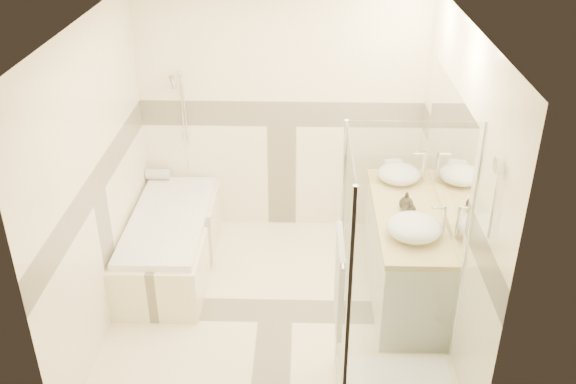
{
  "coord_description": "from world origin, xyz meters",
  "views": [
    {
      "loc": [
        0.23,
        -4.44,
        3.59
      ],
      "look_at": [
        0.1,
        0.25,
        1.05
      ],
      "focal_mm": 40.0,
      "sensor_mm": 36.0,
      "label": 1
    }
  ],
  "objects_px": {
    "bathtub": "(171,239)",
    "vessel_sink_near": "(399,174)",
    "vessel_sink_far": "(414,227)",
    "amenity_bottle_a": "(409,209)",
    "amenity_bottle_b": "(406,201)",
    "vanity": "(404,253)",
    "shower_enclosure": "(387,344)"
  },
  "relations": [
    {
      "from": "vanity",
      "to": "amenity_bottle_b",
      "type": "xyz_separation_m",
      "value": [
        -0.02,
        0.04,
        0.5
      ]
    },
    {
      "from": "vessel_sink_near",
      "to": "amenity_bottle_a",
      "type": "xyz_separation_m",
      "value": [
        0.0,
        -0.68,
        0.01
      ]
    },
    {
      "from": "bathtub",
      "to": "vanity",
      "type": "xyz_separation_m",
      "value": [
        2.15,
        -0.35,
        0.12
      ]
    },
    {
      "from": "bathtub",
      "to": "vessel_sink_far",
      "type": "height_order",
      "value": "vessel_sink_far"
    },
    {
      "from": "shower_enclosure",
      "to": "amenity_bottle_b",
      "type": "relative_size",
      "value": 12.84
    },
    {
      "from": "vessel_sink_far",
      "to": "bathtub",
      "type": "bearing_deg",
      "value": 160.61
    },
    {
      "from": "bathtub",
      "to": "amenity_bottle_b",
      "type": "relative_size",
      "value": 10.7
    },
    {
      "from": "vanity",
      "to": "vessel_sink_far",
      "type": "height_order",
      "value": "vessel_sink_far"
    },
    {
      "from": "vanity",
      "to": "amenity_bottle_b",
      "type": "relative_size",
      "value": 10.19
    },
    {
      "from": "vessel_sink_near",
      "to": "amenity_bottle_b",
      "type": "bearing_deg",
      "value": -90.0
    },
    {
      "from": "amenity_bottle_a",
      "to": "amenity_bottle_b",
      "type": "height_order",
      "value": "amenity_bottle_a"
    },
    {
      "from": "vanity",
      "to": "vessel_sink_near",
      "type": "bearing_deg",
      "value": 92.05
    },
    {
      "from": "bathtub",
      "to": "shower_enclosure",
      "type": "distance_m",
      "value": 2.47
    },
    {
      "from": "vanity",
      "to": "amenity_bottle_a",
      "type": "bearing_deg",
      "value": -99.28
    },
    {
      "from": "vessel_sink_far",
      "to": "amenity_bottle_a",
      "type": "xyz_separation_m",
      "value": [
        0.0,
        0.28,
        0.0
      ]
    },
    {
      "from": "vessel_sink_far",
      "to": "amenity_bottle_a",
      "type": "height_order",
      "value": "amenity_bottle_a"
    },
    {
      "from": "vanity",
      "to": "amenity_bottle_a",
      "type": "xyz_separation_m",
      "value": [
        -0.02,
        -0.12,
        0.52
      ]
    },
    {
      "from": "vessel_sink_near",
      "to": "amenity_bottle_b",
      "type": "distance_m",
      "value": 0.52
    },
    {
      "from": "shower_enclosure",
      "to": "bathtub",
      "type": "bearing_deg",
      "value": 138.9
    },
    {
      "from": "vanity",
      "to": "vessel_sink_near",
      "type": "height_order",
      "value": "vessel_sink_near"
    },
    {
      "from": "bathtub",
      "to": "amenity_bottle_b",
      "type": "height_order",
      "value": "amenity_bottle_b"
    },
    {
      "from": "vanity",
      "to": "vessel_sink_near",
      "type": "distance_m",
      "value": 0.75
    },
    {
      "from": "vessel_sink_far",
      "to": "amenity_bottle_b",
      "type": "height_order",
      "value": "vessel_sink_far"
    },
    {
      "from": "vessel_sink_far",
      "to": "amenity_bottle_a",
      "type": "distance_m",
      "value": 0.28
    },
    {
      "from": "vanity",
      "to": "amenity_bottle_b",
      "type": "bearing_deg",
      "value": 115.34
    },
    {
      "from": "vanity",
      "to": "shower_enclosure",
      "type": "height_order",
      "value": "shower_enclosure"
    },
    {
      "from": "shower_enclosure",
      "to": "amenity_bottle_a",
      "type": "height_order",
      "value": "shower_enclosure"
    },
    {
      "from": "bathtub",
      "to": "amenity_bottle_a",
      "type": "bearing_deg",
      "value": -12.5
    },
    {
      "from": "shower_enclosure",
      "to": "vessel_sink_far",
      "type": "distance_m",
      "value": 1.01
    },
    {
      "from": "shower_enclosure",
      "to": "vessel_sink_near",
      "type": "height_order",
      "value": "shower_enclosure"
    },
    {
      "from": "vanity",
      "to": "vessel_sink_near",
      "type": "xyz_separation_m",
      "value": [
        -0.02,
        0.56,
        0.5
      ]
    },
    {
      "from": "bathtub",
      "to": "vessel_sink_near",
      "type": "xyz_separation_m",
      "value": [
        2.13,
        0.21,
        0.62
      ]
    }
  ]
}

